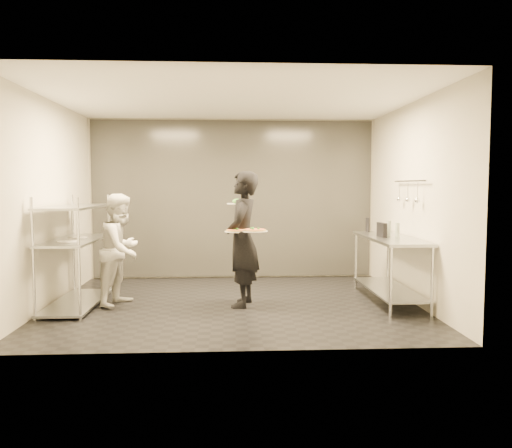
{
  "coord_description": "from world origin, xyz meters",
  "views": [
    {
      "loc": [
        -0.06,
        -6.82,
        1.63
      ],
      "look_at": [
        0.31,
        0.12,
        1.1
      ],
      "focal_mm": 35.0,
      "sensor_mm": 36.0,
      "label": 1
    }
  ],
  "objects": [
    {
      "name": "pizza_plate_near",
      "position": [
        0.03,
        -0.28,
        1.04
      ],
      "size": [
        0.33,
        0.33,
        0.05
      ],
      "color": "silver",
      "rests_on": "waiter"
    },
    {
      "name": "salad_plate",
      "position": [
        0.05,
        0.15,
        1.4
      ],
      "size": [
        0.29,
        0.29,
        0.07
      ],
      "color": "silver",
      "rests_on": "waiter"
    },
    {
      "name": "bottle_clear",
      "position": [
        2.24,
        -0.13,
        1.02
      ],
      "size": [
        0.06,
        0.06,
        0.21
      ],
      "primitive_type": "cylinder",
      "color": "#8F9C8F",
      "rests_on": "prep_counter"
    },
    {
      "name": "prep_counter",
      "position": [
        2.18,
        0.0,
        0.63
      ],
      "size": [
        0.6,
        1.8,
        0.92
      ],
      "color": "silver",
      "rests_on": "ground"
    },
    {
      "name": "pass_rack",
      "position": [
        -2.15,
        -0.0,
        0.77
      ],
      "size": [
        0.6,
        1.6,
        1.5
      ],
      "color": "silver",
      "rests_on": "ground"
    },
    {
      "name": "room_shell",
      "position": [
        0.0,
        1.18,
        1.4
      ],
      "size": [
        5.0,
        4.0,
        2.8
      ],
      "color": "black",
      "rests_on": "ground"
    },
    {
      "name": "chef",
      "position": [
        -1.55,
        0.06,
        0.76
      ],
      "size": [
        0.78,
        0.89,
        1.53
      ],
      "primitive_type": "imported",
      "rotation": [
        0.0,
        0.0,
        1.25
      ],
      "color": "silver",
      "rests_on": "ground"
    },
    {
      "name": "bottle_dark",
      "position": [
        2.08,
        0.8,
        1.03
      ],
      "size": [
        0.06,
        0.06,
        0.22
      ],
      "primitive_type": "cylinder",
      "color": "black",
      "rests_on": "prep_counter"
    },
    {
      "name": "pizza_plate_far",
      "position": [
        0.26,
        -0.37,
        1.05
      ],
      "size": [
        0.34,
        0.34,
        0.05
      ],
      "color": "silver",
      "rests_on": "waiter"
    },
    {
      "name": "waiter",
      "position": [
        0.11,
        -0.12,
        0.91
      ],
      "size": [
        0.55,
        0.74,
        1.83
      ],
      "primitive_type": "imported",
      "rotation": [
        0.0,
        0.0,
        -1.76
      ],
      "color": "black",
      "rests_on": "ground"
    },
    {
      "name": "bottle_green",
      "position": [
        2.17,
        0.04,
        1.03
      ],
      "size": [
        0.06,
        0.06,
        0.23
      ],
      "primitive_type": "cylinder",
      "color": "#8F9C8F",
      "rests_on": "prep_counter"
    },
    {
      "name": "utensil_rail",
      "position": [
        2.43,
        -0.0,
        1.55
      ],
      "size": [
        0.07,
        1.2,
        0.31
      ],
      "color": "silver",
      "rests_on": "room_shell"
    },
    {
      "name": "pos_monitor",
      "position": [
        2.06,
        0.0,
        1.02
      ],
      "size": [
        0.07,
        0.28,
        0.2
      ],
      "primitive_type": "cube",
      "rotation": [
        0.0,
        0.0,
        0.04
      ],
      "color": "black",
      "rests_on": "prep_counter"
    }
  ]
}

